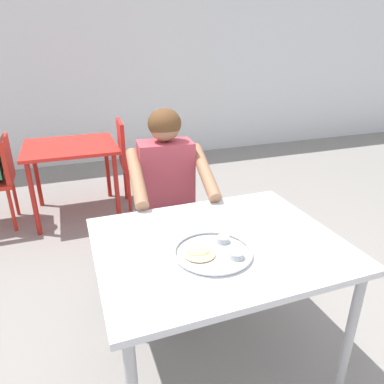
# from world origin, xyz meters

# --- Properties ---
(ground_plane) EXTENTS (12.00, 12.00, 0.05)m
(ground_plane) POSITION_xyz_m (0.00, 0.00, -0.03)
(ground_plane) COLOR gray
(back_wall) EXTENTS (12.00, 0.12, 3.40)m
(back_wall) POSITION_xyz_m (0.00, 3.85, 1.70)
(back_wall) COLOR white
(back_wall) RESTS_ON ground
(table_foreground) EXTENTS (1.09, 0.87, 0.74)m
(table_foreground) POSITION_xyz_m (-0.08, -0.00, 0.67)
(table_foreground) COLOR silver
(table_foreground) RESTS_ON ground
(thali_tray) EXTENTS (0.34, 0.34, 0.03)m
(thali_tray) POSITION_xyz_m (-0.14, -0.09, 0.75)
(thali_tray) COLOR #B7BABF
(thali_tray) RESTS_ON table_foreground
(chair_foreground) EXTENTS (0.44, 0.42, 0.86)m
(chair_foreground) POSITION_xyz_m (-0.09, 0.91, 0.51)
(chair_foreground) COLOR #3F3F44
(chair_foreground) RESTS_ON ground
(diner_foreground) EXTENTS (0.53, 0.58, 1.22)m
(diner_foreground) POSITION_xyz_m (-0.10, 0.69, 0.73)
(diner_foreground) COLOR #2C2C2C
(diner_foreground) RESTS_ON ground
(table_background_red) EXTENTS (0.83, 0.77, 0.71)m
(table_background_red) POSITION_xyz_m (-0.65, 2.12, 0.62)
(table_background_red) COLOR red
(table_background_red) RESTS_ON ground
(chair_red_right) EXTENTS (0.46, 0.43, 0.89)m
(chair_red_right) POSITION_xyz_m (-0.05, 2.14, 0.51)
(chair_red_right) COLOR red
(chair_red_right) RESTS_ON ground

